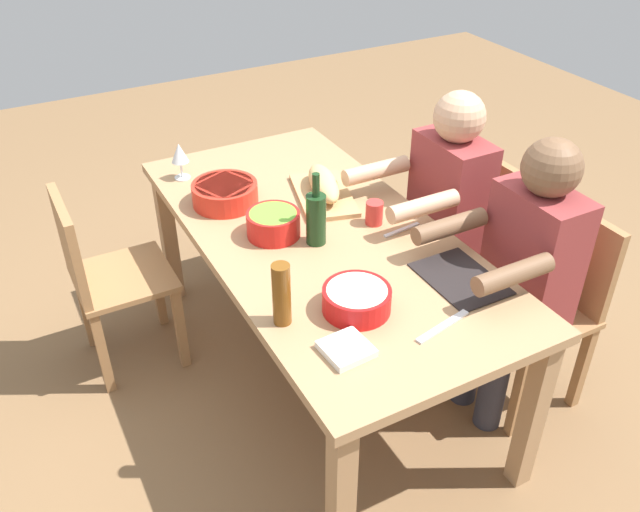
# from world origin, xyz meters

# --- Properties ---
(ground_plane) EXTENTS (8.00, 8.00, 0.00)m
(ground_plane) POSITION_xyz_m (0.00, 0.00, 0.00)
(ground_plane) COLOR brown
(dining_table) EXTENTS (1.84, 0.89, 0.74)m
(dining_table) POSITION_xyz_m (0.00, 0.00, 0.66)
(dining_table) COLOR #A87F56
(dining_table) RESTS_ON ground_plane
(chair_far_right) EXTENTS (0.40, 0.40, 0.85)m
(chair_far_right) POSITION_xyz_m (0.51, 0.77, 0.48)
(chair_far_right) COLOR #9E7044
(chair_far_right) RESTS_ON ground_plane
(chair_near_left) EXTENTS (0.40, 0.40, 0.85)m
(chair_near_left) POSITION_xyz_m (-0.51, -0.77, 0.48)
(chair_near_left) COLOR #9E7044
(chair_near_left) RESTS_ON ground_plane
(diner_near_left) EXTENTS (0.41, 0.53, 1.20)m
(diner_near_left) POSITION_xyz_m (-0.51, -0.59, 0.70)
(diner_near_left) COLOR #2D2D38
(diner_near_left) RESTS_ON ground_plane
(chair_near_center) EXTENTS (0.40, 0.40, 0.85)m
(chair_near_center) POSITION_xyz_m (0.00, -0.77, 0.48)
(chair_near_center) COLOR #9E7044
(chair_near_center) RESTS_ON ground_plane
(diner_near_center) EXTENTS (0.41, 0.53, 1.20)m
(diner_near_center) POSITION_xyz_m (0.00, -0.59, 0.70)
(diner_near_center) COLOR #2D2D38
(diner_near_center) RESTS_ON ground_plane
(serving_bowl_fruit) EXTENTS (0.27, 0.27, 0.09)m
(serving_bowl_fruit) POSITION_xyz_m (0.39, 0.24, 0.79)
(serving_bowl_fruit) COLOR red
(serving_bowl_fruit) RESTS_ON dining_table
(serving_bowl_salad) EXTENTS (0.21, 0.21, 0.10)m
(serving_bowl_salad) POSITION_xyz_m (0.07, 0.17, 0.80)
(serving_bowl_salad) COLOR red
(serving_bowl_salad) RESTS_ON dining_table
(serving_bowl_pasta) EXTENTS (0.23, 0.23, 0.08)m
(serving_bowl_pasta) POSITION_xyz_m (-0.48, 0.12, 0.79)
(serving_bowl_pasta) COLOR red
(serving_bowl_pasta) RESTS_ON dining_table
(cutting_board) EXTENTS (0.44, 0.32, 0.02)m
(cutting_board) POSITION_xyz_m (0.24, -0.15, 0.75)
(cutting_board) COLOR tan
(cutting_board) RESTS_ON dining_table
(bread_loaf) EXTENTS (0.34, 0.19, 0.09)m
(bread_loaf) POSITION_xyz_m (0.24, -0.15, 0.81)
(bread_loaf) COLOR tan
(bread_loaf) RESTS_ON cutting_board
(wine_bottle) EXTENTS (0.08, 0.08, 0.29)m
(wine_bottle) POSITION_xyz_m (-0.05, 0.05, 0.85)
(wine_bottle) COLOR #193819
(wine_bottle) RESTS_ON dining_table
(beer_bottle) EXTENTS (0.06, 0.06, 0.22)m
(beer_bottle) POSITION_xyz_m (-0.42, 0.36, 0.85)
(beer_bottle) COLOR brown
(beer_bottle) RESTS_ON dining_table
(wine_glass) EXTENTS (0.08, 0.08, 0.17)m
(wine_glass) POSITION_xyz_m (0.69, 0.33, 0.86)
(wine_glass) COLOR silver
(wine_glass) RESTS_ON dining_table
(placemat_near_left) EXTENTS (0.32, 0.23, 0.01)m
(placemat_near_left) POSITION_xyz_m (-0.51, -0.29, 0.74)
(placemat_near_left) COLOR black
(placemat_near_left) RESTS_ON dining_table
(cup_near_center) EXTENTS (0.07, 0.07, 0.09)m
(cup_near_center) POSITION_xyz_m (-0.04, -0.22, 0.79)
(cup_near_center) COLOR red
(cup_near_center) RESTS_ON dining_table
(fork_near_center) EXTENTS (0.03, 0.17, 0.01)m
(fork_near_center) POSITION_xyz_m (-0.14, -0.29, 0.74)
(fork_near_center) COLOR silver
(fork_near_center) RESTS_ON dining_table
(carving_knife) EXTENTS (0.07, 0.23, 0.01)m
(carving_knife) POSITION_xyz_m (-0.69, -0.08, 0.74)
(carving_knife) COLOR silver
(carving_knife) RESTS_ON dining_table
(napkin_stack) EXTENTS (0.15, 0.15, 0.02)m
(napkin_stack) POSITION_xyz_m (-0.64, 0.25, 0.75)
(napkin_stack) COLOR white
(napkin_stack) RESTS_ON dining_table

